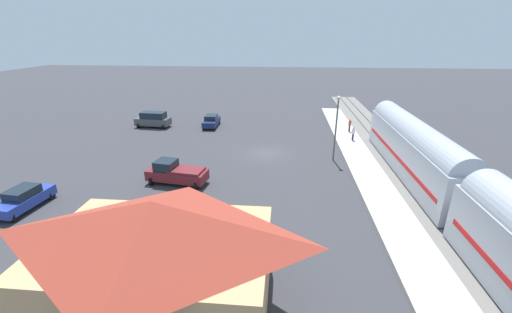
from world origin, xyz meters
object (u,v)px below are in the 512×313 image
pedestrian_on_platform (353,133)px  light_pole_near_platform (337,120)px  pedestrian_waiting_far (350,124)px  passenger_train (472,198)px  station_building (157,252)px  sedan_navy (211,121)px  sedan_blue (24,198)px  pickup_maroon (176,173)px  suv_charcoal (153,119)px

pedestrian_on_platform → light_pole_near_platform: bearing=63.2°
light_pole_near_platform → pedestrian_waiting_far: bearing=-108.8°
passenger_train → station_building: 19.42m
station_building → sedan_navy: size_ratio=2.51×
station_building → pedestrian_on_platform: bearing=-118.2°
passenger_train → sedan_navy: passenger_train is taller
sedan_blue → sedan_navy: bearing=-110.8°
station_building → pickup_maroon: 14.15m
station_building → pedestrian_waiting_far: 34.04m
sedan_blue → light_pole_near_platform: bearing=-153.6°
passenger_train → light_pole_near_platform: light_pole_near_platform is taller
sedan_navy → station_building: bearing=98.3°
suv_charcoal → light_pole_near_platform: light_pole_near_platform is taller
pickup_maroon → light_pole_near_platform: bearing=-154.7°
station_building → sedan_blue: station_building is taller
passenger_train → sedan_blue: 32.04m
station_building → pickup_maroon: (3.74, -13.50, -1.98)m
passenger_train → suv_charcoal: passenger_train is taller
pickup_maroon → pedestrian_on_platform: bearing=-143.6°
pedestrian_on_platform → pickup_maroon: size_ratio=0.30×
passenger_train → light_pole_near_platform: size_ratio=5.85×
suv_charcoal → station_building: bearing=112.5°
light_pole_near_platform → sedan_blue: bearing=26.4°
pedestrian_waiting_far → sedan_blue: 36.50m
pedestrian_waiting_far → sedan_blue: size_ratio=0.37×
pedestrian_on_platform → pickup_maroon: bearing=36.4°
light_pole_near_platform → pickup_maroon: bearing=25.3°
station_building → pickup_maroon: station_building is taller
pickup_maroon → suv_charcoal: (9.30, -17.94, 0.12)m
station_building → light_pole_near_platform: bearing=-118.6°
suv_charcoal → pedestrian_waiting_far: bearing=178.4°
pedestrian_waiting_far → sedan_blue: bearing=38.3°
passenger_train → sedan_navy: 33.90m
pedestrian_on_platform → light_pole_near_platform: 7.76m
suv_charcoal → sedan_navy: bearing=-173.6°
pedestrian_waiting_far → suv_charcoal: size_ratio=0.34×
pedestrian_on_platform → suv_charcoal: 27.81m
pedestrian_on_platform → sedan_navy: pedestrian_on_platform is taller
pedestrian_on_platform → light_pole_near_platform: (3.20, 6.33, 3.14)m
pickup_maroon → passenger_train: bearing=164.0°
sedan_blue → pickup_maroon: size_ratio=0.83×
station_building → sedan_navy: bearing=-81.7°
station_building → sedan_navy: station_building is taller
light_pole_near_platform → pedestrian_on_platform: bearing=-116.8°
pedestrian_on_platform → suv_charcoal: (27.44, -4.57, -0.13)m
sedan_blue → pickup_maroon: (-10.23, -5.46, 0.15)m
pickup_maroon → station_building: bearing=105.5°
pedestrian_on_platform → light_pole_near_platform: size_ratio=0.25×
sedan_navy → pickup_maroon: size_ratio=0.80×
sedan_navy → suv_charcoal: (8.33, 0.94, 0.27)m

